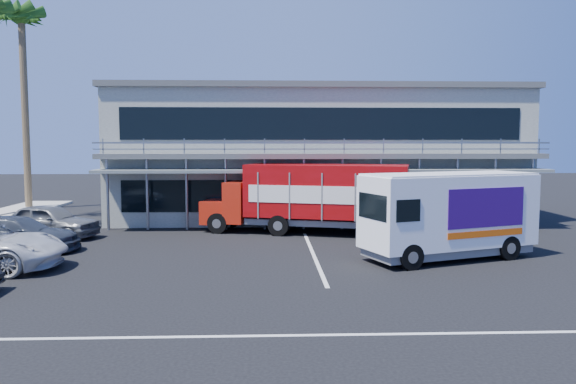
{
  "coord_description": "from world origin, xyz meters",
  "views": [
    {
      "loc": [
        0.22,
        -18.04,
        4.24
      ],
      "look_at": [
        1.07,
        4.12,
        2.3
      ],
      "focal_mm": 35.0,
      "sensor_mm": 36.0,
      "label": 1
    }
  ],
  "objects": [
    {
      "name": "ground",
      "position": [
        0.0,
        0.0,
        0.0
      ],
      "size": [
        120.0,
        120.0,
        0.0
      ],
      "primitive_type": "plane",
      "color": "black",
      "rests_on": "ground"
    },
    {
      "name": "building",
      "position": [
        3.0,
        14.94,
        3.66
      ],
      "size": [
        22.4,
        12.0,
        7.3
      ],
      "color": "gray",
      "rests_on": "ground"
    },
    {
      "name": "palm_f",
      "position": [
        -15.1,
        18.5,
        11.47
      ],
      "size": [
        2.8,
        2.8,
        13.25
      ],
      "color": "brown",
      "rests_on": "ground"
    },
    {
      "name": "red_truck",
      "position": [
        2.36,
        7.95,
        1.78
      ],
      "size": [
        9.86,
        4.77,
        3.24
      ],
      "rotation": [
        0.0,
        0.0,
        -0.28
      ],
      "color": "#AC1D0D",
      "rests_on": "ground"
    },
    {
      "name": "white_van",
      "position": [
        6.86,
        2.0,
        1.67
      ],
      "size": [
        6.81,
        4.31,
        3.15
      ],
      "rotation": [
        0.0,
        0.0,
        0.35
      ],
      "color": "white",
      "rests_on": "ground"
    },
    {
      "name": "parked_car_d",
      "position": [
        -9.5,
        4.0,
        0.69
      ],
      "size": [
        4.84,
        2.15,
        1.38
      ],
      "primitive_type": "imported",
      "rotation": [
        0.0,
        0.0,
        1.53
      ],
      "color": "#313742",
      "rests_on": "ground"
    },
    {
      "name": "parked_car_e",
      "position": [
        -9.5,
        7.2,
        0.76
      ],
      "size": [
        4.74,
        2.78,
        1.51
      ],
      "primitive_type": "imported",
      "rotation": [
        0.0,
        0.0,
        1.33
      ],
      "color": "slate",
      "rests_on": "ground"
    }
  ]
}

